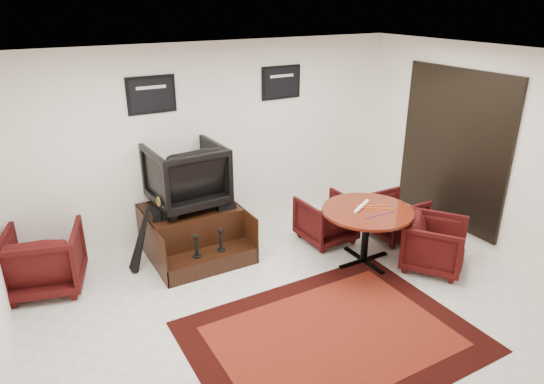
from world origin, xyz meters
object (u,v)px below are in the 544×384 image
(shine_chair, at_px, (186,172))
(table_chair_corner, at_px, (435,242))
(meeting_table, at_px, (367,216))
(shine_podium, at_px, (193,232))
(table_chair_window, at_px, (396,214))
(armchair_side, at_px, (44,256))
(table_chair_back, at_px, (326,217))

(shine_chair, relative_size, table_chair_corner, 1.27)
(meeting_table, xyz_separation_m, table_chair_corner, (0.69, -0.57, -0.30))
(shine_chair, bearing_deg, shine_podium, 87.51)
(table_chair_window, xyz_separation_m, table_chair_corner, (-0.20, -0.93, 0.03))
(armchair_side, distance_m, table_chair_window, 4.82)
(table_chair_back, bearing_deg, meeting_table, 94.70)
(shine_chair, height_order, meeting_table, shine_chair)
(shine_podium, height_order, table_chair_corner, table_chair_corner)
(meeting_table, relative_size, table_chair_corner, 1.54)
(shine_chair, height_order, table_chair_window, shine_chair)
(shine_podium, bearing_deg, armchair_side, 179.68)
(shine_chair, relative_size, table_chair_back, 1.32)
(armchair_side, relative_size, table_chair_back, 1.18)
(shine_podium, distance_m, table_chair_back, 1.93)
(shine_chair, xyz_separation_m, armchair_side, (-1.90, -0.13, -0.71))
(table_chair_back, relative_size, table_chair_window, 1.03)
(table_chair_corner, bearing_deg, table_chair_back, 83.77)
(shine_chair, height_order, armchair_side, shine_chair)
(table_chair_window, bearing_deg, armchair_side, 77.56)
(table_chair_corner, bearing_deg, armchair_side, 120.06)
(table_chair_back, distance_m, table_chair_corner, 1.56)
(armchair_side, bearing_deg, table_chair_corner, 171.48)
(table_chair_back, xyz_separation_m, table_chair_window, (0.98, -0.42, -0.01))
(shine_chair, distance_m, armchair_side, 2.04)
(table_chair_back, distance_m, table_chair_window, 1.06)
(table_chair_window, bearing_deg, table_chair_back, 67.15)
(armchair_side, distance_m, table_chair_corner, 4.92)
(shine_chair, bearing_deg, table_chair_window, 154.53)
(shine_podium, bearing_deg, shine_chair, 90.00)
(table_chair_back, height_order, table_chair_window, table_chair_back)
(meeting_table, xyz_separation_m, table_chair_window, (0.89, 0.36, -0.32))
(armchair_side, height_order, table_chair_back, armchair_side)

